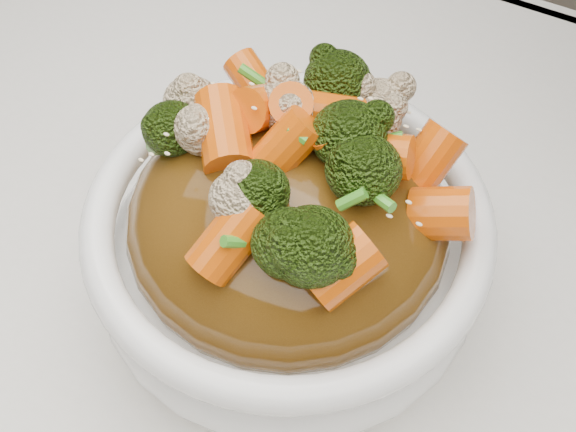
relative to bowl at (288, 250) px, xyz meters
The scene contains 8 objects.
tablecloth 0.09m from the bowl, 169.28° to the right, with size 1.20×0.80×0.04m, color white.
bowl is the anchor object (origin of this frame).
sauce_base 0.03m from the bowl, 26.57° to the left, with size 0.19×0.19×0.10m, color #4E300D.
carrots 0.10m from the bowl, 26.57° to the left, with size 0.19×0.19×0.05m, color #D85407, non-canonical shape.
broccoli 0.10m from the bowl, 26.57° to the left, with size 0.19×0.19×0.05m, color black, non-canonical shape.
cauliflower 0.10m from the bowl, 26.57° to the left, with size 0.19×0.19×0.04m, color beige, non-canonical shape.
scallions 0.10m from the bowl, 26.57° to the left, with size 0.14×0.14×0.02m, color #3C9021, non-canonical shape.
sesame_seeds 0.10m from the bowl, 90.00° to the left, with size 0.17×0.17×0.01m, color beige, non-canonical shape.
Camera 1 is at (0.17, -0.19, 1.14)m, focal length 42.00 mm.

